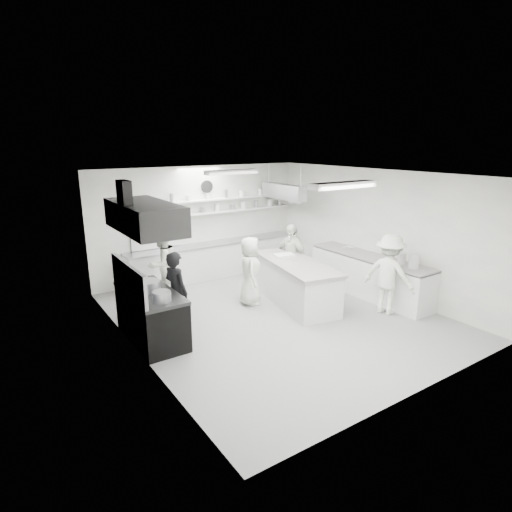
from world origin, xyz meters
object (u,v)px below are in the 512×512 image
right_counter (369,276)px  cook_back (163,265)px  cook_stove (176,292)px  prep_island (295,283)px  back_counter (216,259)px  stove (152,317)px

right_counter → cook_back: 4.94m
cook_stove → prep_island: bearing=-106.9°
back_counter → right_counter: (2.35, -3.40, 0.01)m
back_counter → right_counter: size_ratio=1.52×
prep_island → cook_back: cook_back is taller
stove → right_counter: 5.28m
back_counter → right_counter: bearing=-55.3°
prep_island → cook_stove: cook_stove is taller
cook_stove → cook_back: cook_back is taller
cook_back → right_counter: bearing=127.0°
back_counter → cook_stove: size_ratio=3.10×
stove → prep_island: prep_island is taller
right_counter → prep_island: bearing=162.4°
cook_stove → cook_back: bearing=-28.1°
back_counter → stove: bearing=-136.0°
stove → back_counter: back_counter is taller
back_counter → cook_back: (-1.93, -0.96, 0.40)m
stove → right_counter: (5.25, -0.60, 0.02)m
stove → right_counter: right_counter is taller
prep_island → cook_stove: size_ratio=1.57×
prep_island → cook_stove: (-2.88, 0.12, 0.34)m
back_counter → cook_stove: (-2.34, -2.71, 0.35)m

